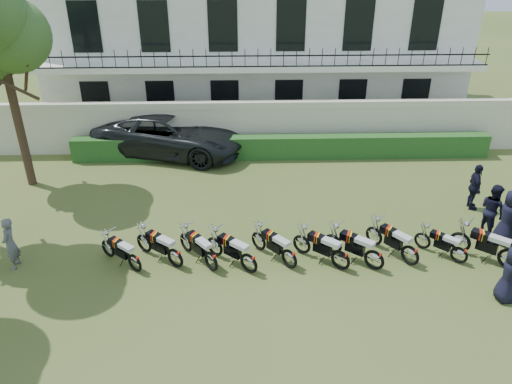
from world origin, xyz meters
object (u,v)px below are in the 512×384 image
motorcycle_3 (249,259)px  motorcycle_6 (375,255)px  motorcycle_5 (341,256)px  motorcycle_8 (460,251)px  motorcycle_4 (289,255)px  officer_0 (510,274)px  motorcycle_0 (134,259)px  motorcycle_1 (175,254)px  motorcycle_9 (511,254)px  officer_4 (492,209)px  suv (170,134)px  officer_3 (509,217)px  motorcycle_7 (411,251)px  officer_5 (475,187)px  motorcycle_2 (211,257)px

motorcycle_3 → motorcycle_6: 3.65m
motorcycle_3 → motorcycle_5: bearing=-47.2°
motorcycle_6 → motorcycle_8: (2.61, 0.25, -0.08)m
motorcycle_4 → officer_0: officer_0 is taller
motorcycle_0 → motorcycle_8: (9.57, 0.13, -0.02)m
motorcycle_1 → motorcycle_3: size_ratio=1.02×
motorcycle_9 → motorcycle_4: bearing=127.9°
motorcycle_6 → officer_4: officer_4 is taller
motorcycle_0 → officer_4: (11.21, 1.81, 0.43)m
motorcycle_5 → officer_4: bearing=-30.5°
motorcycle_4 → motorcycle_9: 6.42m
motorcycle_4 → motorcycle_8: size_ratio=1.16×
suv → motorcycle_0: bearing=-164.6°
officer_3 → officer_0: bearing=141.4°
suv → officer_3: 13.70m
motorcycle_0 → suv: bearing=39.3°
motorcycle_8 → motorcycle_9: motorcycle_9 is taller
motorcycle_3 → officer_4: 8.15m
motorcycle_7 → officer_3: (3.36, 1.11, 0.43)m
motorcycle_7 → motorcycle_6: bearing=153.6°
motorcycle_3 → officer_4: size_ratio=0.89×
suv → officer_5: bearing=-99.8°
motorcycle_7 → officer_4: (3.13, 1.71, 0.38)m
officer_0 → motorcycle_8: bearing=26.1°
motorcycle_5 → officer_4: officer_4 is taller
motorcycle_2 → motorcycle_9: size_ratio=0.93×
officer_4 → officer_5: bearing=-21.3°
suv → motorcycle_5: bearing=-130.5°
motorcycle_0 → motorcycle_5: 5.98m
motorcycle_6 → officer_4: 4.68m
motorcycle_8 → suv: bearing=91.7°
officer_0 → motorcycle_4: bearing=80.9°
motorcycle_8 → officer_4: officer_4 is taller
officer_5 → motorcycle_1: bearing=116.0°
motorcycle_6 → motorcycle_7: (1.12, 0.21, -0.01)m
motorcycle_4 → motorcycle_8: 5.08m
motorcycle_0 → officer_3: officer_3 is taller
motorcycle_0 → motorcycle_4: (4.50, 0.05, 0.03)m
motorcycle_4 → motorcycle_1: bearing=136.1°
motorcycle_1 → motorcycle_7: bearing=-52.5°
motorcycle_2 → officer_4: size_ratio=0.88×
motorcycle_0 → officer_5: (11.33, 3.41, 0.40)m
motorcycle_6 → motorcycle_1: bearing=127.0°
officer_5 → motorcycle_4: bearing=124.6°
motorcycle_6 → officer_0: (3.21, -1.41, 0.31)m
motorcycle_1 → motorcycle_8: (8.42, -0.04, -0.06)m
officer_0 → suv: bearing=51.1°
motorcycle_1 → motorcycle_0: bearing=136.6°
motorcycle_5 → officer_5: 6.40m
motorcycle_1 → motorcycle_4: 3.35m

